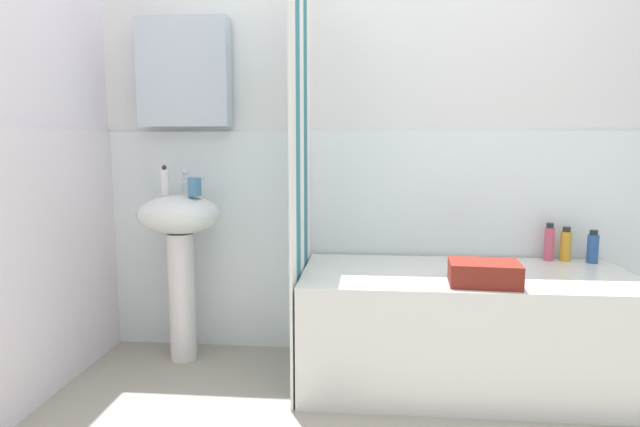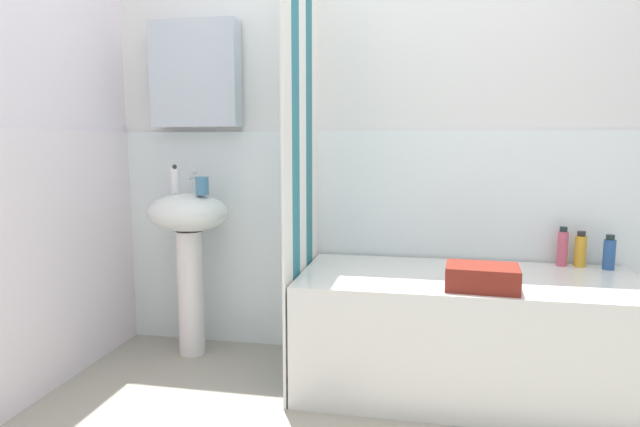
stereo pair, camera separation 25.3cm
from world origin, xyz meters
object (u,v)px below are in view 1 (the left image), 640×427
at_px(toothbrush_cup, 195,187).
at_px(conditioner_bottle, 593,248).
at_px(bathtub, 464,328).
at_px(lotion_bottle, 549,243).
at_px(sink, 180,240).
at_px(towel_folded, 484,273).
at_px(body_wash_bottle, 566,245).
at_px(soap_dispenser, 165,181).

bearing_deg(toothbrush_cup, conditioner_bottle, 3.59).
distance_m(bathtub, conditioner_bottle, 0.79).
bearing_deg(lotion_bottle, sink, -175.91).
bearing_deg(toothbrush_cup, sink, 162.54).
relative_size(toothbrush_cup, towel_folded, 0.32).
relative_size(sink, body_wash_bottle, 5.00).
height_order(soap_dispenser, toothbrush_cup, soap_dispenser).
xyz_separation_m(conditioner_bottle, body_wash_bottle, (-0.12, 0.04, 0.00)).
xyz_separation_m(toothbrush_cup, towel_folded, (1.37, -0.35, -0.33)).
relative_size(conditioner_bottle, lotion_bottle, 0.87).
height_order(lotion_bottle, towel_folded, lotion_bottle).
relative_size(bathtub, lotion_bottle, 7.88).
bearing_deg(sink, bathtub, -6.42).
height_order(bathtub, towel_folded, towel_folded).
relative_size(conditioner_bottle, towel_folded, 0.57).
xyz_separation_m(soap_dispenser, toothbrush_cup, (0.18, -0.05, -0.02)).
bearing_deg(conditioner_bottle, towel_folded, -143.05).
relative_size(soap_dispenser, toothbrush_cup, 1.64).
distance_m(soap_dispenser, lotion_bottle, 2.00).
bearing_deg(toothbrush_cup, body_wash_bottle, 5.00).
distance_m(toothbrush_cup, conditioner_bottle, 2.02).
bearing_deg(towel_folded, sink, 165.58).
bearing_deg(bathtub, soap_dispenser, 172.99).
relative_size(body_wash_bottle, towel_folded, 0.60).
bearing_deg(conditioner_bottle, body_wash_bottle, 161.55).
bearing_deg(body_wash_bottle, toothbrush_cup, -175.00).
xyz_separation_m(sink, towel_folded, (1.47, -0.38, -0.05)).
distance_m(soap_dispenser, conditioner_bottle, 2.20).
bearing_deg(towel_folded, bathtub, 99.19).
relative_size(soap_dispenser, body_wash_bottle, 0.87).
bearing_deg(conditioner_bottle, sink, -177.40).
xyz_separation_m(toothbrush_cup, lotion_bottle, (1.80, 0.17, -0.29)).
distance_m(sink, soap_dispenser, 0.31).
bearing_deg(soap_dispenser, conditioner_bottle, 1.85).
height_order(toothbrush_cup, lotion_bottle, toothbrush_cup).
xyz_separation_m(soap_dispenser, conditioner_bottle, (2.17, 0.07, -0.32)).
relative_size(soap_dispenser, conditioner_bottle, 0.91).
distance_m(conditioner_bottle, body_wash_bottle, 0.12).
xyz_separation_m(sink, lotion_bottle, (1.89, 0.14, -0.01)).
bearing_deg(sink, conditioner_bottle, 2.60).
bearing_deg(lotion_bottle, toothbrush_cup, -174.73).
height_order(bathtub, body_wash_bottle, body_wash_bottle).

